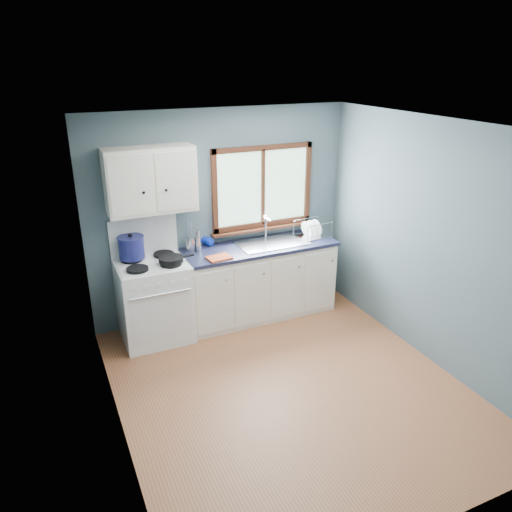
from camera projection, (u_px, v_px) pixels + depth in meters
name	position (u px, v px, depth m)	size (l,w,h in m)	color
floor	(289.00, 388.00, 4.91)	(3.20, 3.60, 0.02)	#9F5E39
ceiling	(297.00, 126.00, 3.97)	(3.20, 3.60, 0.02)	white
wall_back	(221.00, 215.00, 5.97)	(3.20, 0.02, 2.50)	#516469
wall_front	(439.00, 383.00, 2.91)	(3.20, 0.02, 2.50)	#516469
wall_left	(107.00, 305.00, 3.82)	(0.02, 3.60, 2.50)	#516469
wall_right	(433.00, 244.00, 5.05)	(0.02, 3.60, 2.50)	#516469
gas_range	(154.00, 298.00, 5.60)	(0.76, 0.69, 1.36)	white
base_cabinets	(259.00, 284.00, 6.15)	(1.85, 0.60, 0.88)	white
countertop	(259.00, 247.00, 5.96)	(1.89, 0.64, 0.04)	black
sink	(272.00, 248.00, 6.05)	(0.84, 0.46, 0.44)	silver
window	(263.00, 193.00, 6.06)	(1.36, 0.10, 1.03)	#9EC6A8
upper_cabinets	(151.00, 180.00, 5.28)	(0.95, 0.35, 0.70)	white
skillet	(171.00, 259.00, 5.38)	(0.41, 0.29, 0.05)	black
stockpot	(131.00, 247.00, 5.44)	(0.34, 0.34, 0.28)	navy
utensil_crock	(191.00, 244.00, 5.78)	(0.13, 0.13, 0.39)	silver
thermos	(198.00, 241.00, 5.72)	(0.06, 0.06, 0.27)	silver
soap_bottle	(211.00, 236.00, 5.87)	(0.10, 0.10, 0.27)	#0B25A8
dish_towel	(219.00, 258.00, 5.57)	(0.26, 0.19, 0.02)	#C34924
dish_rack	(312.00, 232.00, 6.24)	(0.44, 0.36, 0.21)	silver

